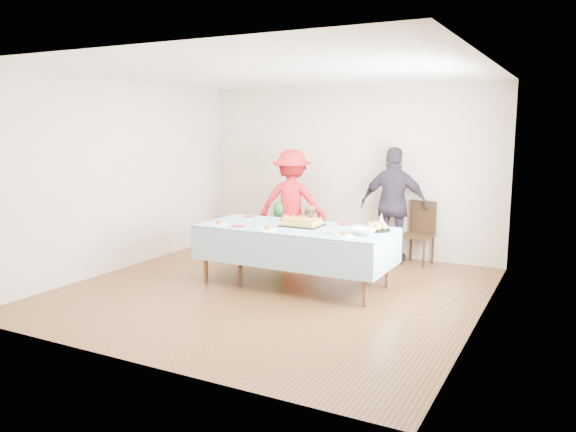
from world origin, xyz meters
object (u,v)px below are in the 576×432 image
object	(u,v)px
dining_chair	(420,229)
party_table	(295,231)
birthday_cake	(302,223)
adult_left	(292,203)

from	to	relation	value
dining_chair	party_table	bearing A→B (deg)	-112.23
birthday_cake	dining_chair	distance (m)	2.17
party_table	adult_left	distance (m)	1.76
party_table	adult_left	world-z (taller)	adult_left
party_table	dining_chair	distance (m)	2.26
adult_left	dining_chair	bearing A→B (deg)	177.64
birthday_cake	dining_chair	bearing A→B (deg)	60.29
party_table	dining_chair	size ratio (longest dim) A/B	2.64
party_table	birthday_cake	distance (m)	0.14
birthday_cake	dining_chair	xyz separation A→B (m)	(1.06, 1.87, -0.30)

